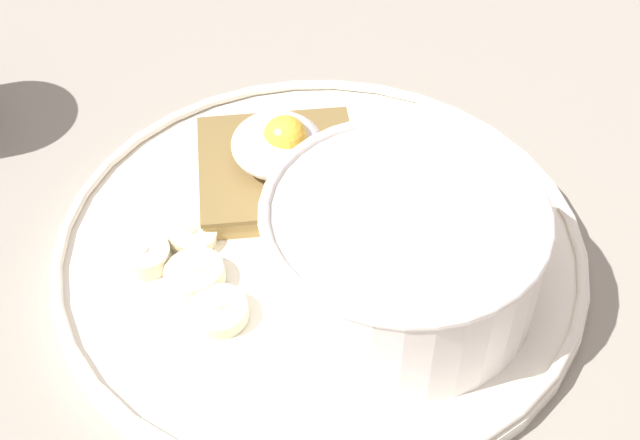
# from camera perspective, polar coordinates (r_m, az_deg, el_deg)

# --- Properties ---
(ground_plane) EXTENTS (1.20, 1.20, 0.02)m
(ground_plane) POSITION_cam_1_polar(r_m,az_deg,el_deg) (0.50, 0.00, -3.20)
(ground_plane) COLOR gray
(ground_plane) RESTS_ON ground
(plate) EXTENTS (0.29, 0.29, 0.02)m
(plate) POSITION_cam_1_polar(r_m,az_deg,el_deg) (0.49, 0.00, -1.81)
(plate) COLOR white
(plate) RESTS_ON ground_plane
(oatmeal_bowl) EXTENTS (0.14, 0.14, 0.06)m
(oatmeal_bowl) POSITION_cam_1_polar(r_m,az_deg,el_deg) (0.44, 5.26, -1.92)
(oatmeal_bowl) COLOR white
(oatmeal_bowl) RESTS_ON plate
(toast_slice) EXTENTS (0.12, 0.12, 0.01)m
(toast_slice) POSITION_cam_1_polar(r_m,az_deg,el_deg) (0.52, -2.66, 3.24)
(toast_slice) COLOR brown
(toast_slice) RESTS_ON plate
(poached_egg) EXTENTS (0.07, 0.05, 0.03)m
(poached_egg) POSITION_cam_1_polar(r_m,az_deg,el_deg) (0.50, -2.62, 4.88)
(poached_egg) COLOR white
(poached_egg) RESTS_ON toast_slice
(banana_slice_front) EXTENTS (0.04, 0.05, 0.01)m
(banana_slice_front) POSITION_cam_1_polar(r_m,az_deg,el_deg) (0.47, -8.02, -3.47)
(banana_slice_front) COLOR #F6EDBC
(banana_slice_front) RESTS_ON plate
(banana_slice_left) EXTENTS (0.03, 0.03, 0.01)m
(banana_slice_left) POSITION_cam_1_polar(r_m,az_deg,el_deg) (0.48, -11.13, -2.29)
(banana_slice_left) COLOR beige
(banana_slice_left) RESTS_ON plate
(banana_slice_back) EXTENTS (0.04, 0.04, 0.01)m
(banana_slice_back) POSITION_cam_1_polar(r_m,az_deg,el_deg) (0.45, -6.44, -5.84)
(banana_slice_back) COLOR beige
(banana_slice_back) RESTS_ON plate
(banana_slice_right) EXTENTS (0.04, 0.04, 0.01)m
(banana_slice_right) POSITION_cam_1_polar(r_m,az_deg,el_deg) (0.49, -8.17, -1.00)
(banana_slice_right) COLOR beige
(banana_slice_right) RESTS_ON plate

